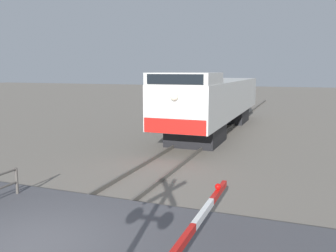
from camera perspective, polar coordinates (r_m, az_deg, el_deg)
name	(u,v)px	position (r m, az deg, el deg)	size (l,w,h in m)	color
rail_track_left	(5,245)	(8.87, -24.51, -16.78)	(0.08, 80.00, 0.15)	#59544C
road_surface	(31,250)	(8.41, -20.89, -17.96)	(36.00, 6.28, 0.17)	#47474C
locomotive	(215,101)	(22.41, 7.44, 4.02)	(2.97, 15.45, 3.68)	black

